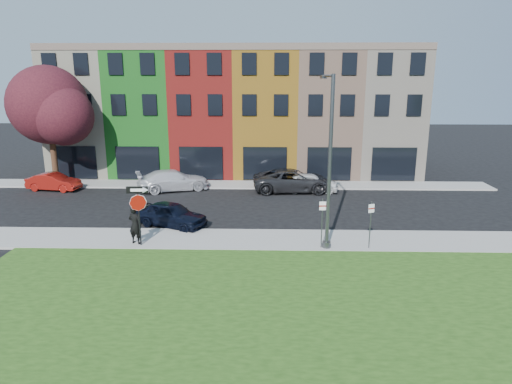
{
  "coord_description": "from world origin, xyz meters",
  "views": [
    {
      "loc": [
        0.24,
        -18.88,
        8.24
      ],
      "look_at": [
        -0.37,
        4.0,
        2.33
      ],
      "focal_mm": 32.0,
      "sensor_mm": 36.0,
      "label": 1
    }
  ],
  "objects_px": {
    "stop_sign": "(138,204)",
    "man": "(135,225)",
    "street_lamp": "(329,163)",
    "sedan_near": "(171,214)"
  },
  "relations": [
    {
      "from": "sedan_near",
      "to": "street_lamp",
      "type": "bearing_deg",
      "value": -86.11
    },
    {
      "from": "stop_sign",
      "to": "sedan_near",
      "type": "distance_m",
      "value": 3.64
    },
    {
      "from": "stop_sign",
      "to": "sedan_near",
      "type": "xyz_separation_m",
      "value": [
        0.86,
        3.19,
        -1.53
      ]
    },
    {
      "from": "man",
      "to": "street_lamp",
      "type": "bearing_deg",
      "value": -160.93
    },
    {
      "from": "stop_sign",
      "to": "man",
      "type": "xyz_separation_m",
      "value": [
        -0.28,
        0.21,
        -1.14
      ]
    },
    {
      "from": "man",
      "to": "street_lamp",
      "type": "height_order",
      "value": "street_lamp"
    },
    {
      "from": "stop_sign",
      "to": "sedan_near",
      "type": "bearing_deg",
      "value": 72.92
    },
    {
      "from": "street_lamp",
      "to": "man",
      "type": "bearing_deg",
      "value": 174.12
    },
    {
      "from": "stop_sign",
      "to": "sedan_near",
      "type": "relative_size",
      "value": 0.66
    },
    {
      "from": "stop_sign",
      "to": "street_lamp",
      "type": "bearing_deg",
      "value": -1.35
    }
  ]
}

